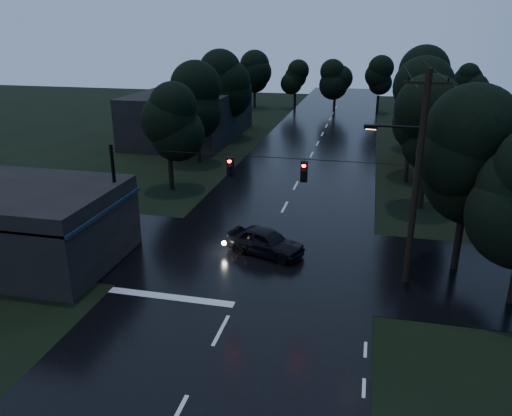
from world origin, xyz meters
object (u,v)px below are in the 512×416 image
at_px(car, 265,241).
at_px(storefront, 4,222).
at_px(utility_pole_main, 415,177).
at_px(utility_pole_far, 410,133).

bearing_deg(car, storefront, 122.31).
relative_size(utility_pole_main, car, 2.34).
xyz_separation_m(storefront, car, (13.19, 3.53, -1.29)).
bearing_deg(utility_pole_main, storefront, -174.39).
relative_size(storefront, utility_pole_far, 1.62).
relative_size(storefront, car, 2.84).
xyz_separation_m(storefront, utility_pole_main, (20.36, 2.00, 3.24)).
height_order(utility_pole_far, car, utility_pole_far).
distance_m(utility_pole_far, car, 17.72).
height_order(utility_pole_main, car, utility_pole_main).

